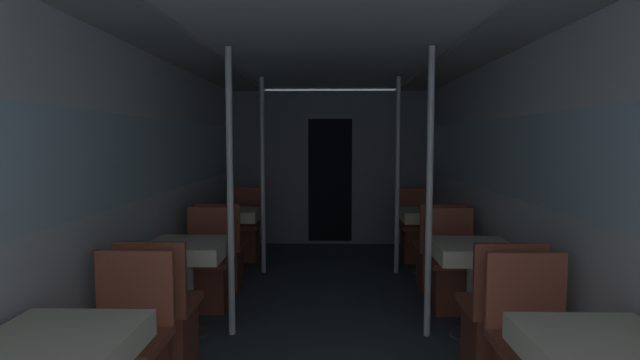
% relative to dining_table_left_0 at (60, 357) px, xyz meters
% --- Properties ---
extents(wall_left, '(0.05, 8.39, 2.25)m').
position_rel_dining_table_left_0_xyz_m(wall_left, '(-0.38, 2.13, 0.52)').
color(wall_left, silver).
rests_on(wall_left, ground_plane).
extents(wall_right, '(0.05, 8.39, 2.25)m').
position_rel_dining_table_left_0_xyz_m(wall_right, '(2.61, 2.13, 0.52)').
color(wall_right, silver).
rests_on(wall_right, ground_plane).
extents(ceiling_panel, '(2.99, 8.39, 0.07)m').
position_rel_dining_table_left_0_xyz_m(ceiling_panel, '(1.12, 2.13, 1.65)').
color(ceiling_panel, silver).
rests_on(ceiling_panel, wall_left).
extents(bulkhead_far, '(2.93, 0.09, 2.25)m').
position_rel_dining_table_left_0_xyz_m(bulkhead_far, '(1.12, 5.34, 0.48)').
color(bulkhead_far, slate).
rests_on(bulkhead_far, ground_plane).
extents(dining_table_left_0, '(0.60, 0.60, 0.74)m').
position_rel_dining_table_left_0_xyz_m(dining_table_left_0, '(0.00, 0.00, 0.00)').
color(dining_table_left_0, '#4C4C51').
rests_on(dining_table_left_0, ground_plane).
extents(dining_table_left_1, '(0.60, 0.60, 0.74)m').
position_rel_dining_table_left_0_xyz_m(dining_table_left_1, '(0.00, 1.85, 0.00)').
color(dining_table_left_1, '#4C4C51').
rests_on(dining_table_left_1, ground_plane).
extents(chair_left_near_1, '(0.45, 0.45, 0.91)m').
position_rel_dining_table_left_0_xyz_m(chair_left_near_1, '(0.00, 1.23, -0.35)').
color(chair_left_near_1, brown).
rests_on(chair_left_near_1, ground_plane).
extents(chair_left_far_1, '(0.45, 0.45, 0.91)m').
position_rel_dining_table_left_0_xyz_m(chair_left_far_1, '(0.00, 2.47, -0.35)').
color(chair_left_far_1, brown).
rests_on(chair_left_far_1, ground_plane).
extents(support_pole_left_1, '(0.05, 0.05, 2.25)m').
position_rel_dining_table_left_0_xyz_m(support_pole_left_1, '(0.35, 1.85, 0.49)').
color(support_pole_left_1, silver).
rests_on(support_pole_left_1, ground_plane).
extents(dining_table_left_2, '(0.60, 0.60, 0.74)m').
position_rel_dining_table_left_0_xyz_m(dining_table_left_2, '(0.00, 3.70, 0.00)').
color(dining_table_left_2, '#4C4C51').
rests_on(dining_table_left_2, ground_plane).
extents(chair_left_near_2, '(0.45, 0.45, 0.91)m').
position_rel_dining_table_left_0_xyz_m(chair_left_near_2, '(0.00, 3.08, -0.35)').
color(chair_left_near_2, brown).
rests_on(chair_left_near_2, ground_plane).
extents(chair_left_far_2, '(0.45, 0.45, 0.91)m').
position_rel_dining_table_left_0_xyz_m(chair_left_far_2, '(0.00, 4.32, -0.35)').
color(chair_left_far_2, brown).
rests_on(chair_left_far_2, ground_plane).
extents(support_pole_left_2, '(0.05, 0.05, 2.25)m').
position_rel_dining_table_left_0_xyz_m(support_pole_left_2, '(0.35, 3.70, 0.49)').
color(support_pole_left_2, silver).
rests_on(support_pole_left_2, ground_plane).
extents(dining_table_right_1, '(0.60, 0.60, 0.74)m').
position_rel_dining_table_left_0_xyz_m(dining_table_right_1, '(2.23, 1.85, 0.00)').
color(dining_table_right_1, '#4C4C51').
rests_on(dining_table_right_1, ground_plane).
extents(chair_right_near_1, '(0.45, 0.45, 0.91)m').
position_rel_dining_table_left_0_xyz_m(chair_right_near_1, '(2.23, 1.23, -0.35)').
color(chair_right_near_1, brown).
rests_on(chair_right_near_1, ground_plane).
extents(chair_right_far_1, '(0.45, 0.45, 0.91)m').
position_rel_dining_table_left_0_xyz_m(chair_right_far_1, '(2.23, 2.47, -0.35)').
color(chair_right_far_1, brown).
rests_on(chair_right_far_1, ground_plane).
extents(support_pole_right_1, '(0.05, 0.05, 2.25)m').
position_rel_dining_table_left_0_xyz_m(support_pole_right_1, '(1.89, 1.85, 0.49)').
color(support_pole_right_1, silver).
rests_on(support_pole_right_1, ground_plane).
extents(dining_table_right_2, '(0.60, 0.60, 0.74)m').
position_rel_dining_table_left_0_xyz_m(dining_table_right_2, '(2.23, 3.70, 0.00)').
color(dining_table_right_2, '#4C4C51').
rests_on(dining_table_right_2, ground_plane).
extents(chair_right_near_2, '(0.45, 0.45, 0.91)m').
position_rel_dining_table_left_0_xyz_m(chair_right_near_2, '(2.23, 3.08, -0.35)').
color(chair_right_near_2, brown).
rests_on(chair_right_near_2, ground_plane).
extents(chair_right_far_2, '(0.45, 0.45, 0.91)m').
position_rel_dining_table_left_0_xyz_m(chair_right_far_2, '(2.23, 4.32, -0.35)').
color(chair_right_far_2, brown).
rests_on(chair_right_far_2, ground_plane).
extents(support_pole_right_2, '(0.05, 0.05, 2.25)m').
position_rel_dining_table_left_0_xyz_m(support_pole_right_2, '(1.89, 3.70, 0.49)').
color(support_pole_right_2, silver).
rests_on(support_pole_right_2, ground_plane).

